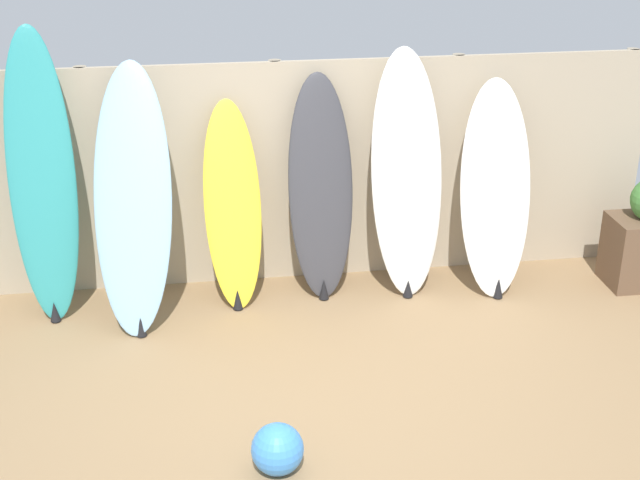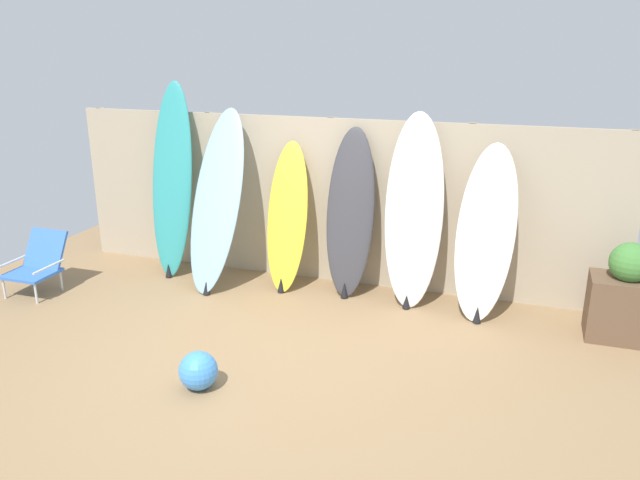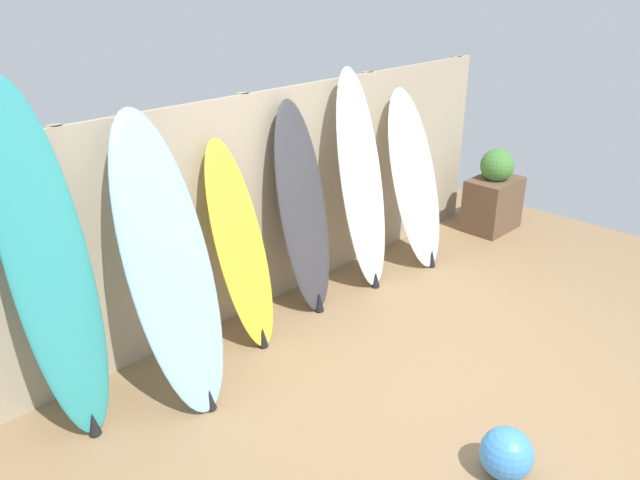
% 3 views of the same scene
% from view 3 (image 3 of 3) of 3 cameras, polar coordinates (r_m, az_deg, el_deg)
% --- Properties ---
extents(ground, '(7.68, 7.68, 0.00)m').
position_cam_3_polar(ground, '(4.32, 12.11, -15.06)').
color(ground, '#8E704C').
extents(fence_back, '(6.08, 0.11, 1.80)m').
position_cam_3_polar(fence_back, '(5.04, -6.36, 3.05)').
color(fence_back, tan).
rests_on(fence_back, ground).
extents(surfboard_teal_0, '(0.50, 0.52, 2.16)m').
position_cam_3_polar(surfboard_teal_0, '(3.91, -23.40, -2.55)').
color(surfboard_teal_0, teal).
rests_on(surfboard_teal_0, ground).
extents(surfboard_skyblue_1, '(0.65, 0.85, 1.90)m').
position_cam_3_polar(surfboard_skyblue_1, '(4.05, -13.65, -2.26)').
color(surfboard_skyblue_1, '#8CB7D6').
rests_on(surfboard_skyblue_1, ground).
extents(surfboard_yellow_2, '(0.46, 0.53, 1.56)m').
position_cam_3_polar(surfboard_yellow_2, '(4.63, -7.24, -0.74)').
color(surfboard_yellow_2, yellow).
rests_on(surfboard_yellow_2, ground).
extents(surfboard_charcoal_3, '(0.51, 0.44, 1.75)m').
position_cam_3_polar(surfboard_charcoal_3, '(5.04, -1.54, 2.72)').
color(surfboard_charcoal_3, '#38383D').
rests_on(surfboard_charcoal_3, ground).
extents(surfboard_white_4, '(0.61, 0.52, 1.93)m').
position_cam_3_polar(surfboard_white_4, '(5.43, 3.86, 5.30)').
color(surfboard_white_4, white).
rests_on(surfboard_white_4, ground).
extents(surfboard_white_5, '(0.62, 0.67, 1.66)m').
position_cam_3_polar(surfboard_white_5, '(5.97, 8.66, 5.44)').
color(surfboard_white_5, white).
rests_on(surfboard_white_5, ground).
extents(planter_box, '(0.60, 0.42, 0.91)m').
position_cam_3_polar(planter_box, '(7.03, 15.60, 3.98)').
color(planter_box, brown).
rests_on(planter_box, ground).
extents(beach_ball, '(0.30, 0.30, 0.30)m').
position_cam_3_polar(beach_ball, '(3.86, 16.68, -18.19)').
color(beach_ball, '#3F8CE5').
rests_on(beach_ball, ground).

